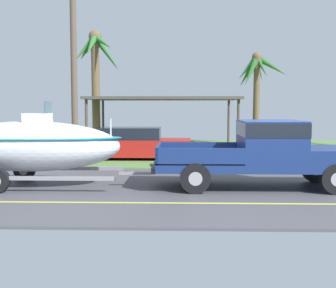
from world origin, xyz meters
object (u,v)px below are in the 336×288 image
(palm_tree_near_right, at_px, (256,77))
(palm_tree_mid, at_px, (96,63))
(pickup_truck_towing, at_px, (269,150))
(utility_pole, at_px, (74,55))
(carport_awning, at_px, (164,99))
(parked_sedan_near, at_px, (133,144))
(boat_on_trailer, at_px, (28,146))

(palm_tree_near_right, bearing_deg, palm_tree_mid, -162.58)
(pickup_truck_towing, distance_m, utility_pole, 8.74)
(palm_tree_near_right, distance_m, palm_tree_mid, 9.08)
(carport_awning, bearing_deg, utility_pole, -113.29)
(parked_sedan_near, bearing_deg, utility_pole, -140.71)
(boat_on_trailer, relative_size, utility_pole, 0.78)
(pickup_truck_towing, height_order, boat_on_trailer, boat_on_trailer)
(parked_sedan_near, xyz_separation_m, carport_awning, (1.07, 5.61, 1.97))
(pickup_truck_towing, relative_size, palm_tree_near_right, 1.08)
(pickup_truck_towing, bearing_deg, parked_sedan_near, 124.60)
(carport_awning, height_order, utility_pole, utility_pole)
(boat_on_trailer, xyz_separation_m, parked_sedan_near, (2.28, 6.51, -0.48))
(parked_sedan_near, distance_m, carport_awning, 6.04)
(carport_awning, relative_size, palm_tree_near_right, 1.50)
(carport_awning, xyz_separation_m, palm_tree_near_right, (5.19, 1.47, 1.29))
(parked_sedan_near, bearing_deg, palm_tree_near_right, 48.57)
(pickup_truck_towing, relative_size, boat_on_trailer, 0.91)
(parked_sedan_near, relative_size, carport_awning, 0.59)
(parked_sedan_near, height_order, utility_pole, utility_pole)
(parked_sedan_near, xyz_separation_m, utility_pole, (-2.09, -1.71, 3.55))
(pickup_truck_towing, height_order, utility_pole, utility_pole)
(palm_tree_mid, bearing_deg, parked_sedan_near, -61.38)
(palm_tree_near_right, height_order, palm_tree_mid, palm_tree_mid)
(parked_sedan_near, height_order, palm_tree_mid, palm_tree_mid)
(carport_awning, bearing_deg, palm_tree_mid, -160.30)
(palm_tree_mid, bearing_deg, pickup_truck_towing, -57.72)
(boat_on_trailer, distance_m, utility_pole, 5.70)
(carport_awning, distance_m, palm_tree_mid, 4.11)
(pickup_truck_towing, xyz_separation_m, carport_awning, (-3.42, 12.12, 1.60))
(boat_on_trailer, relative_size, parked_sedan_near, 1.35)
(pickup_truck_towing, xyz_separation_m, utility_pole, (-6.57, 4.80, 3.18))
(carport_awning, height_order, palm_tree_mid, palm_tree_mid)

